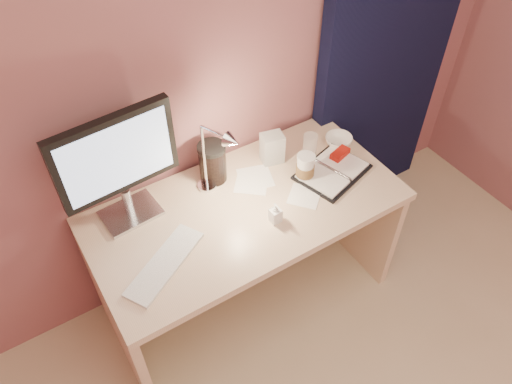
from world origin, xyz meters
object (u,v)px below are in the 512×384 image
bowl (339,141)px  clear_cup (310,146)px  monitor (117,161)px  dark_jar (213,164)px  desk (239,228)px  product_box (272,148)px  desk_lamp (205,163)px  keyboard (165,264)px  lotion_bottle (275,213)px  planner (333,170)px  coffee_cup (305,168)px

bowl → clear_cup: bearing=177.2°
monitor → dark_jar: monitor is taller
desk → product_box: bearing=24.0°
desk_lamp → keyboard: bearing=-170.3°
monitor → bowl: bearing=-10.4°
bowl → desk_lamp: desk_lamp is taller
clear_cup → bowl: clear_cup is taller
keyboard → product_box: product_box is taller
keyboard → lotion_bottle: bearing=-34.5°
planner → lotion_bottle: size_ratio=3.77×
coffee_cup → product_box: 0.20m
desk → lotion_bottle: size_ratio=13.88×
coffee_cup → desk_lamp: bearing=166.7°
bowl → dark_jar: bearing=169.8°
planner → coffee_cup: bearing=148.8°
bowl → lotion_bottle: lotion_bottle is taller
monitor → keyboard: monitor is taller
planner → clear_cup: (-0.03, 0.15, 0.05)m
bowl → product_box: bearing=167.7°
dark_jar → clear_cup: bearing=-12.9°
desk_lamp → product_box: bearing=-13.3°
monitor → product_box: size_ratio=3.46×
desk → lotion_bottle: 0.36m
dark_jar → lotion_bottle: bearing=-75.5°
desk → keyboard: keyboard is taller
clear_cup → keyboard: bearing=-165.6°
bowl → desk_lamp: (-0.74, -0.00, 0.21)m
product_box → coffee_cup: bearing=-59.3°
keyboard → desk_lamp: 0.44m
product_box → desk_lamp: 0.43m
keyboard → dark_jar: (0.41, 0.33, 0.08)m
planner → dark_jar: (-0.50, 0.26, 0.08)m
bowl → planner: bearing=-135.6°
coffee_cup → desk_lamp: (-0.45, 0.11, 0.17)m
keyboard → desk_lamp: size_ratio=1.06×
desk_lamp → planner: bearing=-38.3°
desk → lotion_bottle: bearing=-74.1°
desk → keyboard: bearing=-158.2°
keyboard → desk: bearing=-8.3°
planner → desk_lamp: (-0.59, 0.14, 0.22)m
coffee_cup → monitor: bearing=164.4°
clear_cup → bowl: 0.18m
planner → keyboard: bearing=168.2°
coffee_cup → bowl: size_ratio=1.01×
coffee_cup → clear_cup: coffee_cup is taller
planner → bowl: planner is taller
planner → coffee_cup: coffee_cup is taller
coffee_cup → clear_cup: size_ratio=1.13×
monitor → keyboard: size_ratio=1.33×
desk → lotion_bottle: lotion_bottle is taller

